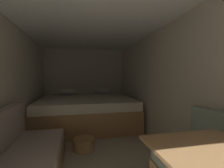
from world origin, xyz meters
The scene contains 8 objects.
ground_plane centered at (0.00, 2.00, 0.00)m, with size 7.08×7.08×0.00m, color #A39984.
wall_back centered at (0.00, 4.56, 1.02)m, with size 2.45×0.05×2.03m, color beige.
wall_left centered at (-1.20, 2.00, 1.02)m, with size 0.05×5.08×2.03m, color beige.
wall_right centered at (1.20, 2.00, 1.02)m, with size 0.05×5.08×2.03m, color beige.
ceiling_slab centered at (0.00, 2.00, 2.06)m, with size 2.45×5.08×0.05m, color white.
bed centered at (0.00, 3.57, 0.35)m, with size 2.23×1.87×0.85m.
dinette_table centered at (0.64, 0.49, 0.64)m, with size 0.73×0.66×0.73m.
wicker_basket centered at (-0.12, 2.24, 0.09)m, with size 0.36×0.36×0.19m.
Camera 1 is at (-0.21, -0.36, 1.21)m, focal length 25.31 mm.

